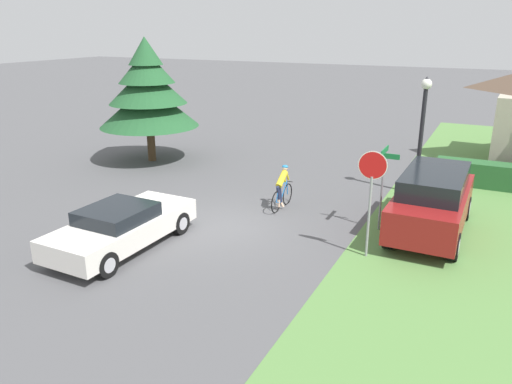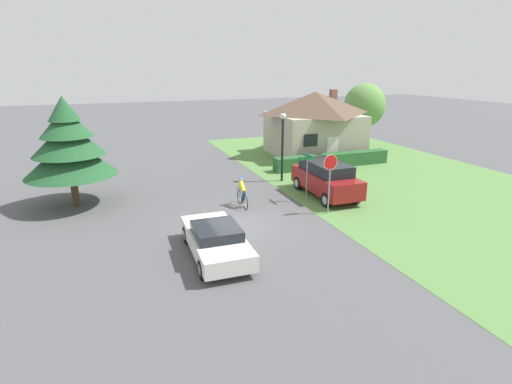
% 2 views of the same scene
% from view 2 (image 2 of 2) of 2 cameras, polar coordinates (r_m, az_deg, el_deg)
% --- Properties ---
extents(ground_plane, '(140.00, 140.00, 0.00)m').
position_cam_2_polar(ground_plane, '(18.49, -2.42, -4.72)').
color(ground_plane, '#515154').
extents(grass_verge_right, '(16.00, 36.00, 0.01)m').
position_cam_2_polar(grass_verge_right, '(27.56, 19.05, 1.85)').
color(grass_verge_right, '#568442').
rests_on(grass_verge_right, ground).
extents(cottage_house, '(7.30, 7.08, 5.19)m').
position_cam_2_polar(cottage_house, '(33.09, 8.31, 9.78)').
color(cottage_house, '#B2A893').
rests_on(cottage_house, ground).
extents(hedge_row, '(8.99, 0.90, 0.98)m').
position_cam_2_polar(hedge_row, '(29.49, 10.83, 4.46)').
color(hedge_row, '#285B2D').
rests_on(hedge_row, ground).
extents(sedan_left_lane, '(2.05, 4.68, 1.28)m').
position_cam_2_polar(sedan_left_lane, '(15.42, -5.75, -6.85)').
color(sedan_left_lane, silver).
rests_on(sedan_left_lane, ground).
extents(cyclist, '(0.44, 1.73, 1.53)m').
position_cam_2_polar(cyclist, '(20.64, -1.96, -0.18)').
color(cyclist, black).
rests_on(cyclist, ground).
extents(parked_suv_right, '(2.07, 4.96, 1.95)m').
position_cam_2_polar(parked_suv_right, '(22.60, 9.94, 1.93)').
color(parked_suv_right, maroon).
rests_on(parked_suv_right, ground).
extents(stop_sign, '(0.76, 0.07, 2.99)m').
position_cam_2_polar(stop_sign, '(19.55, 10.53, 2.84)').
color(stop_sign, gray).
rests_on(stop_sign, ground).
extents(street_lamp, '(0.39, 0.39, 4.37)m').
position_cam_2_polar(street_lamp, '(24.91, 3.82, 7.91)').
color(street_lamp, black).
rests_on(street_lamp, ground).
extents(street_name_sign, '(0.90, 0.90, 2.62)m').
position_cam_2_polar(street_name_sign, '(21.31, 7.30, 3.33)').
color(street_name_sign, gray).
rests_on(street_name_sign, ground).
extents(conifer_tall_near, '(4.53, 4.53, 5.63)m').
position_cam_2_polar(conifer_tall_near, '(22.33, -25.23, 6.04)').
color(conifer_tall_near, '#4C3823').
rests_on(conifer_tall_near, ground).
extents(deciduous_tree_right, '(3.65, 3.65, 5.59)m').
position_cam_2_polar(deciduous_tree_right, '(37.72, 15.25, 11.86)').
color(deciduous_tree_right, '#4C3823').
rests_on(deciduous_tree_right, ground).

